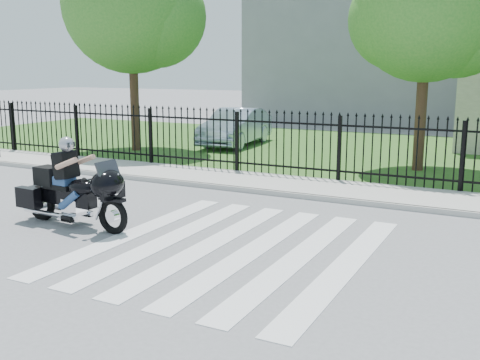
% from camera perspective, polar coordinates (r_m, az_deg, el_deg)
% --- Properties ---
extents(ground, '(120.00, 120.00, 0.00)m').
position_cam_1_polar(ground, '(9.60, -0.94, -6.92)').
color(ground, slate).
rests_on(ground, ground).
extents(crosswalk, '(5.00, 5.50, 0.01)m').
position_cam_1_polar(crosswalk, '(9.60, -0.94, -6.88)').
color(crosswalk, silver).
rests_on(crosswalk, ground).
extents(sidewalk, '(40.00, 2.00, 0.12)m').
position_cam_1_polar(sidewalk, '(14.05, 8.71, -0.91)').
color(sidewalk, '#ADAAA3').
rests_on(sidewalk, ground).
extents(curb, '(40.00, 0.12, 0.12)m').
position_cam_1_polar(curb, '(13.12, 7.31, -1.74)').
color(curb, '#ADAAA3').
rests_on(curb, ground).
extents(grass_strip, '(40.00, 12.00, 0.02)m').
position_cam_1_polar(grass_strip, '(20.72, 14.90, 2.63)').
color(grass_strip, '#2E591E').
rests_on(grass_strip, ground).
extents(iron_fence, '(26.00, 0.04, 1.80)m').
position_cam_1_polar(iron_fence, '(14.84, 10.04, 3.00)').
color(iron_fence, black).
rests_on(iron_fence, ground).
extents(tree_left, '(4.80, 4.80, 7.58)m').
position_cam_1_polar(tree_left, '(21.03, -11.01, 17.04)').
color(tree_left, '#382316').
rests_on(tree_left, ground).
extents(tree_mid, '(4.20, 4.20, 6.78)m').
position_cam_1_polar(tree_mid, '(17.35, 18.50, 16.25)').
color(tree_mid, '#382316').
rests_on(tree_mid, ground).
extents(building_tall, '(15.00, 10.00, 12.00)m').
position_cam_1_polar(building_tall, '(34.95, 15.61, 15.84)').
color(building_tall, gray).
rests_on(building_tall, ground).
extents(motorcycle_rider, '(2.67, 0.92, 1.77)m').
position_cam_1_polar(motorcycle_rider, '(11.25, -16.77, -0.88)').
color(motorcycle_rider, black).
rests_on(motorcycle_rider, ground).
extents(parked_car, '(1.91, 4.48, 1.44)m').
position_cam_1_polar(parked_car, '(22.04, -0.44, 5.42)').
color(parked_car, '#AABCD6').
rests_on(parked_car, grass_strip).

